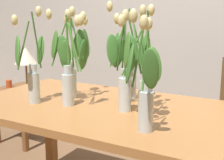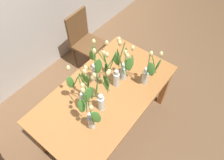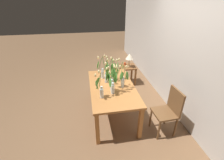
{
  "view_description": "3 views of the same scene",
  "coord_description": "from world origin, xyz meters",
  "px_view_note": "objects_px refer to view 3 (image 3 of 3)",
  "views": [
    {
      "loc": [
        0.88,
        -1.47,
        1.24
      ],
      "look_at": [
        0.09,
        -0.06,
        0.91
      ],
      "focal_mm": 49.98,
      "sensor_mm": 36.0,
      "label": 1
    },
    {
      "loc": [
        -0.94,
        -0.83,
        2.54
      ],
      "look_at": [
        0.04,
        -0.05,
        0.95
      ],
      "focal_mm": 32.98,
      "sensor_mm": 36.0,
      "label": 2
    },
    {
      "loc": [
        2.72,
        -0.48,
        2.38
      ],
      "look_at": [
        0.05,
        -0.01,
        0.91
      ],
      "focal_mm": 25.08,
      "sensor_mm": 36.0,
      "label": 3
    }
  ],
  "objects_px": {
    "tulip_vase_2": "(113,70)",
    "tulip_vase_4": "(102,71)",
    "side_table": "(128,70)",
    "pillar_candle": "(125,64)",
    "tulip_vase_3": "(107,73)",
    "table_lamp": "(129,57)",
    "dining_table": "(112,90)",
    "tulip_vase_5": "(122,78)",
    "dining_chair": "(169,109)",
    "tulip_vase_1": "(100,89)",
    "tulip_vase_0": "(112,80)",
    "tulip_vase_6": "(112,84)"
  },
  "relations": [
    {
      "from": "tulip_vase_3",
      "to": "dining_chair",
      "type": "height_order",
      "value": "tulip_vase_3"
    },
    {
      "from": "dining_table",
      "to": "tulip_vase_3",
      "type": "xyz_separation_m",
      "value": [
        -0.17,
        -0.08,
        0.31
      ]
    },
    {
      "from": "tulip_vase_2",
      "to": "dining_chair",
      "type": "bearing_deg",
      "value": 44.52
    },
    {
      "from": "dining_table",
      "to": "tulip_vase_2",
      "type": "relative_size",
      "value": 2.88
    },
    {
      "from": "side_table",
      "to": "pillar_candle",
      "type": "bearing_deg",
      "value": -153.98
    },
    {
      "from": "tulip_vase_1",
      "to": "dining_table",
      "type": "bearing_deg",
      "value": 142.79
    },
    {
      "from": "tulip_vase_1",
      "to": "tulip_vase_4",
      "type": "bearing_deg",
      "value": 170.44
    },
    {
      "from": "tulip_vase_3",
      "to": "tulip_vase_1",
      "type": "bearing_deg",
      "value": -20.19
    },
    {
      "from": "tulip_vase_6",
      "to": "tulip_vase_4",
      "type": "bearing_deg",
      "value": -170.98
    },
    {
      "from": "tulip_vase_5",
      "to": "table_lamp",
      "type": "xyz_separation_m",
      "value": [
        -1.4,
        0.54,
        -0.09
      ]
    },
    {
      "from": "tulip_vase_4",
      "to": "table_lamp",
      "type": "height_order",
      "value": "tulip_vase_4"
    },
    {
      "from": "dining_table",
      "to": "tulip_vase_0",
      "type": "relative_size",
      "value": 2.87
    },
    {
      "from": "tulip_vase_1",
      "to": "side_table",
      "type": "xyz_separation_m",
      "value": [
        -1.72,
        0.99,
        -0.48
      ]
    },
    {
      "from": "dining_table",
      "to": "tulip_vase_5",
      "type": "height_order",
      "value": "tulip_vase_5"
    },
    {
      "from": "tulip_vase_2",
      "to": "tulip_vase_6",
      "type": "height_order",
      "value": "tulip_vase_6"
    },
    {
      "from": "tulip_vase_3",
      "to": "tulip_vase_4",
      "type": "distance_m",
      "value": 0.24
    },
    {
      "from": "tulip_vase_0",
      "to": "tulip_vase_3",
      "type": "relative_size",
      "value": 1.03
    },
    {
      "from": "tulip_vase_4",
      "to": "table_lamp",
      "type": "bearing_deg",
      "value": 136.41
    },
    {
      "from": "tulip_vase_5",
      "to": "table_lamp",
      "type": "relative_size",
      "value": 1.47
    },
    {
      "from": "tulip_vase_1",
      "to": "table_lamp",
      "type": "distance_m",
      "value": 1.96
    },
    {
      "from": "tulip_vase_2",
      "to": "side_table",
      "type": "height_order",
      "value": "tulip_vase_2"
    },
    {
      "from": "tulip_vase_3",
      "to": "dining_chair",
      "type": "xyz_separation_m",
      "value": [
        0.82,
        1.04,
        -0.44
      ]
    },
    {
      "from": "tulip_vase_1",
      "to": "dining_chair",
      "type": "distance_m",
      "value": 1.32
    },
    {
      "from": "tulip_vase_6",
      "to": "table_lamp",
      "type": "relative_size",
      "value": 1.41
    },
    {
      "from": "dining_table",
      "to": "tulip_vase_3",
      "type": "bearing_deg",
      "value": -153.44
    },
    {
      "from": "dining_table",
      "to": "tulip_vase_0",
      "type": "distance_m",
      "value": 0.35
    },
    {
      "from": "dining_chair",
      "to": "tulip_vase_3",
      "type": "bearing_deg",
      "value": -128.51
    },
    {
      "from": "tulip_vase_4",
      "to": "side_table",
      "type": "relative_size",
      "value": 1.01
    },
    {
      "from": "table_lamp",
      "to": "dining_table",
      "type": "bearing_deg",
      "value": -29.05
    },
    {
      "from": "pillar_candle",
      "to": "tulip_vase_6",
      "type": "bearing_deg",
      "value": -21.78
    },
    {
      "from": "tulip_vase_0",
      "to": "tulip_vase_6",
      "type": "distance_m",
      "value": 0.13
    },
    {
      "from": "tulip_vase_5",
      "to": "dining_chair",
      "type": "distance_m",
      "value": 1.04
    },
    {
      "from": "dining_table",
      "to": "tulip_vase_2",
      "type": "bearing_deg",
      "value": 167.4
    },
    {
      "from": "tulip_vase_0",
      "to": "table_lamp",
      "type": "xyz_separation_m",
      "value": [
        -1.46,
        0.75,
        -0.11
      ]
    },
    {
      "from": "side_table",
      "to": "tulip_vase_2",
      "type": "bearing_deg",
      "value": -30.65
    },
    {
      "from": "tulip_vase_1",
      "to": "tulip_vase_3",
      "type": "height_order",
      "value": "tulip_vase_3"
    },
    {
      "from": "tulip_vase_0",
      "to": "table_lamp",
      "type": "relative_size",
      "value": 1.4
    },
    {
      "from": "tulip_vase_3",
      "to": "tulip_vase_5",
      "type": "xyz_separation_m",
      "value": [
        0.25,
        0.27,
        -0.02
      ]
    },
    {
      "from": "tulip_vase_1",
      "to": "tulip_vase_5",
      "type": "xyz_separation_m",
      "value": [
        -0.28,
        0.47,
        0.03
      ]
    },
    {
      "from": "tulip_vase_3",
      "to": "table_lamp",
      "type": "relative_size",
      "value": 1.35
    },
    {
      "from": "tulip_vase_0",
      "to": "tulip_vase_2",
      "type": "xyz_separation_m",
      "value": [
        -0.4,
        0.07,
        0.01
      ]
    },
    {
      "from": "tulip_vase_1",
      "to": "tulip_vase_2",
      "type": "relative_size",
      "value": 0.95
    },
    {
      "from": "tulip_vase_4",
      "to": "tulip_vase_6",
      "type": "relative_size",
      "value": 0.99
    },
    {
      "from": "dining_table",
      "to": "tulip_vase_5",
      "type": "xyz_separation_m",
      "value": [
        0.09,
        0.19,
        0.3
      ]
    },
    {
      "from": "pillar_candle",
      "to": "tulip_vase_3",
      "type": "bearing_deg",
      "value": -29.15
    },
    {
      "from": "tulip_vase_2",
      "to": "tulip_vase_4",
      "type": "relative_size",
      "value": 1.0
    },
    {
      "from": "dining_table",
      "to": "tulip_vase_2",
      "type": "distance_m",
      "value": 0.42
    },
    {
      "from": "tulip_vase_1",
      "to": "pillar_candle",
      "type": "bearing_deg",
      "value": 153.3
    },
    {
      "from": "side_table",
      "to": "table_lamp",
      "type": "distance_m",
      "value": 0.43
    },
    {
      "from": "tulip_vase_4",
      "to": "tulip_vase_5",
      "type": "height_order",
      "value": "tulip_vase_5"
    }
  ]
}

